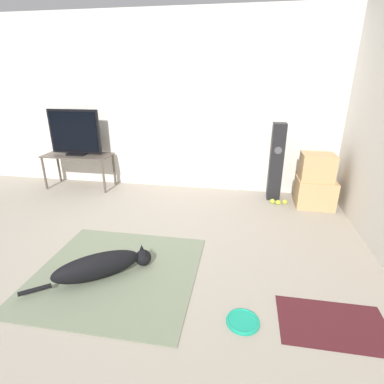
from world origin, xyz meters
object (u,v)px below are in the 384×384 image
frisbee (243,321)px  tennis_ball_near_speaker (272,201)px  tennis_ball_loose_on_carpet (278,202)px  dog (101,266)px  cardboard_box_upper (317,167)px  floor_speaker (276,162)px  cardboard_box_lower (315,193)px  tennis_ball_by_boxes (285,202)px  tv (75,133)px  tv_stand (78,159)px

frisbee → tennis_ball_near_speaker: bearing=80.7°
frisbee → tennis_ball_loose_on_carpet: tennis_ball_loose_on_carpet is taller
tennis_ball_near_speaker → tennis_ball_loose_on_carpet: bearing=-22.1°
dog → cardboard_box_upper: 2.97m
floor_speaker → tennis_ball_loose_on_carpet: size_ratio=16.56×
cardboard_box_lower → tennis_ball_near_speaker: bearing=-178.0°
floor_speaker → tennis_ball_by_boxes: 0.57m
cardboard_box_lower → tv: tv is taller
tv → tennis_ball_near_speaker: tv is taller
tv → tennis_ball_by_boxes: tv is taller
dog → floor_speaker: (1.64, 2.16, 0.42)m
tv_stand → tennis_ball_loose_on_carpet: size_ratio=15.87×
floor_speaker → tennis_ball_by_boxes: floor_speaker is taller
tv_stand → tennis_ball_by_boxes: (3.17, -0.17, -0.43)m
cardboard_box_lower → floor_speaker: 0.67m
cardboard_box_lower → tv: (-3.55, 0.16, 0.68)m
floor_speaker → tv: bearing=-179.7°
frisbee → tennis_ball_near_speaker: 2.32m
frisbee → cardboard_box_lower: size_ratio=0.49×
dog → tennis_ball_loose_on_carpet: bearing=48.8°
tv_stand → tennis_ball_loose_on_carpet: tv_stand is taller
tennis_ball_loose_on_carpet → tv_stand: bearing=176.1°
tennis_ball_loose_on_carpet → frisbee: bearing=-101.3°
tv → tennis_ball_loose_on_carpet: tv is taller
tennis_ball_loose_on_carpet → floor_speaker: bearing=104.1°
cardboard_box_upper → frisbee: bearing=-111.4°
cardboard_box_upper → floor_speaker: size_ratio=0.38×
frisbee → tv_stand: (-2.62, 2.46, 0.45)m
tv_stand → tennis_ball_loose_on_carpet: 3.11m
tennis_ball_near_speaker → cardboard_box_upper: bearing=3.3°
tv → tennis_ball_near_speaker: (3.00, -0.18, -0.84)m
cardboard_box_upper → tennis_ball_loose_on_carpet: bearing=-172.4°
dog → tv: tv is taller
cardboard_box_lower → tennis_ball_near_speaker: cardboard_box_lower is taller
floor_speaker → tennis_ball_loose_on_carpet: floor_speaker is taller
cardboard_box_lower → floor_speaker: size_ratio=0.45×
cardboard_box_lower → tv_stand: 3.56m
floor_speaker → tennis_ball_by_boxes: bearing=-51.9°
tennis_ball_near_speaker → floor_speaker: bearing=85.0°
cardboard_box_lower → cardboard_box_upper: 0.37m
tv_stand → dog: bearing=-57.3°
dog → tennis_ball_by_boxes: 2.66m
cardboard_box_upper → tennis_ball_loose_on_carpet: (-0.46, -0.06, -0.52)m
tv_stand → tennis_ball_near_speaker: bearing=-3.4°
frisbee → tennis_ball_loose_on_carpet: 2.30m
cardboard_box_upper → floor_speaker: 0.54m
frisbee → tennis_ball_near_speaker: size_ratio=3.71×
tennis_ball_by_boxes → frisbee: bearing=-103.4°
dog → frisbee: bearing=-14.4°
cardboard_box_lower → tv: 3.62m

